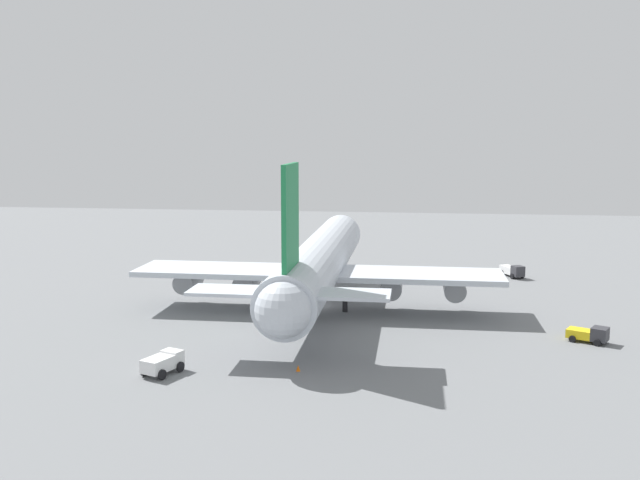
# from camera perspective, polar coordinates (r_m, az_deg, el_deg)

# --- Properties ---
(ground_plane) EXTENTS (243.48, 243.48, 0.00)m
(ground_plane) POSITION_cam_1_polar(r_m,az_deg,el_deg) (98.62, -0.00, -5.30)
(ground_plane) COLOR slate
(cargo_airplane) EXTENTS (60.87, 48.60, 20.46)m
(cargo_airplane) POSITION_cam_1_polar(r_m,az_deg,el_deg) (97.32, -0.00, -1.80)
(cargo_airplane) COLOR silver
(cargo_airplane) RESTS_ON ground_plane
(pushback_tractor) EXTENTS (4.79, 3.67, 2.01)m
(pushback_tractor) POSITION_cam_1_polar(r_m,az_deg,el_deg) (72.91, -12.44, -9.54)
(pushback_tractor) COLOR white
(pushback_tractor) RESTS_ON ground_plane
(cargo_loader) EXTENTS (3.76, 4.79, 1.89)m
(cargo_loader) POSITION_cam_1_polar(r_m,az_deg,el_deg) (87.15, 20.72, -7.04)
(cargo_loader) COLOR #333338
(cargo_loader) RESTS_ON ground_plane
(fuel_truck) EXTENTS (5.54, 3.72, 2.12)m
(fuel_truck) POSITION_cam_1_polar(r_m,az_deg,el_deg) (122.56, 15.13, -2.37)
(fuel_truck) COLOR #333338
(fuel_truck) RESTS_ON ground_plane
(safety_cone_nose) EXTENTS (0.48, 0.48, 0.68)m
(safety_cone_nose) POSITION_cam_1_polar(r_m,az_deg,el_deg) (125.22, 1.36, -2.20)
(safety_cone_nose) COLOR orange
(safety_cone_nose) RESTS_ON ground_plane
(safety_cone_tail) EXTENTS (0.45, 0.45, 0.64)m
(safety_cone_tail) POSITION_cam_1_polar(r_m,az_deg,el_deg) (72.27, -1.76, -10.19)
(safety_cone_tail) COLOR orange
(safety_cone_tail) RESTS_ON ground_plane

